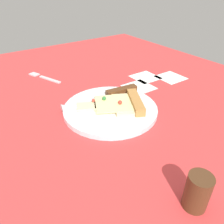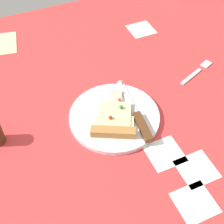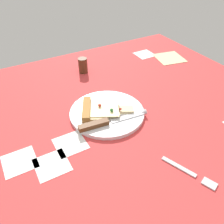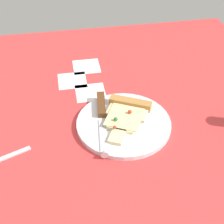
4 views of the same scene
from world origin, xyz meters
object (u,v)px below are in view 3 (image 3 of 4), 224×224
(napkin, at_px, (169,58))
(fork, at_px, (191,173))
(plate, at_px, (107,113))
(pizza_slice, at_px, (99,110))
(pepper_shaker, at_px, (83,65))
(knife, at_px, (107,122))

(napkin, bearing_deg, fork, 144.21)
(plate, relative_size, napkin, 1.98)
(pizza_slice, bearing_deg, fork, 42.80)
(pepper_shaker, relative_size, napkin, 0.51)
(plate, distance_m, knife, 0.06)
(fork, distance_m, napkin, 0.70)
(pizza_slice, distance_m, knife, 0.07)
(knife, relative_size, napkin, 1.85)
(knife, xyz_separation_m, napkin, (0.29, -0.51, -0.02))
(plate, xyz_separation_m, napkin, (0.24, -0.48, -0.00))
(knife, distance_m, fork, 0.29)
(pizza_slice, xyz_separation_m, fork, (-0.34, -0.10, -0.02))
(fork, height_order, napkin, fork)
(plate, distance_m, napkin, 0.54)
(knife, distance_m, napkin, 0.59)
(knife, bearing_deg, pizza_slice, -179.85)
(pizza_slice, height_order, napkin, pizza_slice)
(plate, xyz_separation_m, fork, (-0.33, -0.07, -0.00))
(fork, bearing_deg, napkin, -147.10)
(fork, relative_size, napkin, 1.15)
(plate, relative_size, pepper_shaker, 3.87)
(pepper_shaker, bearing_deg, fork, -178.13)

